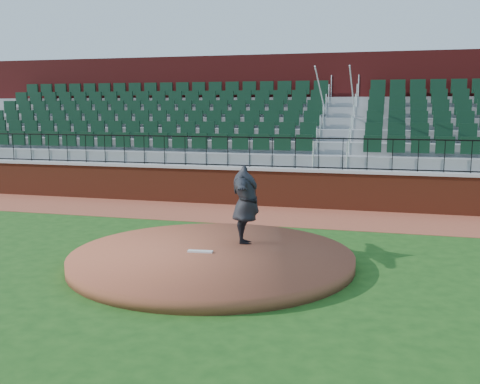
# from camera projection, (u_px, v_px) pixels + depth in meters

# --- Properties ---
(ground) EXTENTS (90.00, 90.00, 0.00)m
(ground) POSITION_uv_depth(u_px,v_px,m) (222.00, 262.00, 11.94)
(ground) COLOR #1B4614
(ground) RESTS_ON ground
(warning_track) EXTENTS (34.00, 3.20, 0.01)m
(warning_track) POSITION_uv_depth(u_px,v_px,m) (273.00, 215.00, 17.09)
(warning_track) COLOR brown
(warning_track) RESTS_ON ground
(field_wall) EXTENTS (34.00, 0.35, 1.20)m
(field_wall) POSITION_uv_depth(u_px,v_px,m) (283.00, 189.00, 18.53)
(field_wall) COLOR maroon
(field_wall) RESTS_ON ground
(wall_cap) EXTENTS (34.00, 0.45, 0.10)m
(wall_cap) POSITION_uv_depth(u_px,v_px,m) (283.00, 169.00, 18.43)
(wall_cap) COLOR #B7B7B7
(wall_cap) RESTS_ON field_wall
(wall_railing) EXTENTS (34.00, 0.05, 1.00)m
(wall_railing) POSITION_uv_depth(u_px,v_px,m) (284.00, 153.00, 18.35)
(wall_railing) COLOR black
(wall_railing) RESTS_ON wall_cap
(seating_stands) EXTENTS (34.00, 5.10, 4.60)m
(seating_stands) POSITION_uv_depth(u_px,v_px,m) (297.00, 134.00, 20.87)
(seating_stands) COLOR gray
(seating_stands) RESTS_ON ground
(concourse_wall) EXTENTS (34.00, 0.50, 5.50)m
(concourse_wall) POSITION_uv_depth(u_px,v_px,m) (308.00, 120.00, 23.47)
(concourse_wall) COLOR maroon
(concourse_wall) RESTS_ON ground
(pitchers_mound) EXTENTS (5.98, 5.98, 0.25)m
(pitchers_mound) POSITION_uv_depth(u_px,v_px,m) (212.00, 258.00, 11.76)
(pitchers_mound) COLOR brown
(pitchers_mound) RESTS_ON ground
(pitching_rubber) EXTENTS (0.54, 0.19, 0.04)m
(pitching_rubber) POSITION_uv_depth(u_px,v_px,m) (200.00, 251.00, 11.76)
(pitching_rubber) COLOR white
(pitching_rubber) RESTS_ON pitchers_mound
(pitcher) EXTENTS (1.13, 2.25, 1.77)m
(pitcher) POSITION_uv_depth(u_px,v_px,m) (246.00, 205.00, 12.42)
(pitcher) COLOR black
(pitcher) RESTS_ON pitchers_mound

